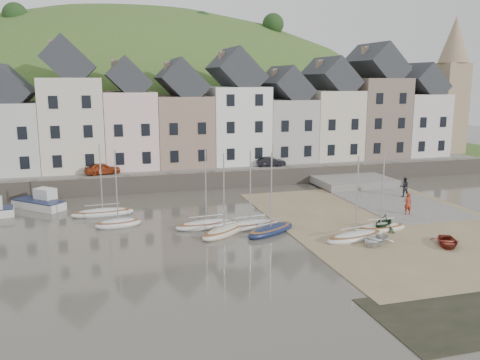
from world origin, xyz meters
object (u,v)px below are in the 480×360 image
object	(u,v)px
rowboat_white	(375,240)
rowboat_red	(447,242)
car_left	(102,169)
sailboat_0	(103,213)
rowboat_green	(384,222)
person_red	(408,203)
person_dark	(404,187)
car_right	(271,162)

from	to	relation	value
rowboat_white	rowboat_red	xyz separation A→B (m)	(4.57, -1.74, -0.00)
rowboat_white	car_left	world-z (taller)	car_left
sailboat_0	rowboat_red	xyz separation A→B (m)	(22.75, -14.86, 0.09)
rowboat_white	rowboat_green	size ratio (longest dim) A/B	1.20
person_red	person_dark	distance (m)	6.83
car_left	rowboat_green	bearing A→B (deg)	-148.10
person_dark	car_left	world-z (taller)	car_left
person_dark	car_right	size ratio (longest dim) A/B	0.58
car_left	car_right	bearing A→B (deg)	-101.92
rowboat_white	car_left	xyz separation A→B (m)	(-17.96, 23.80, 1.86)
person_dark	sailboat_0	bearing A→B (deg)	17.32
rowboat_white	rowboat_red	size ratio (longest dim) A/B	1.01
rowboat_white	person_red	distance (m)	9.01
person_dark	car_left	bearing A→B (deg)	-3.10
car_right	rowboat_green	bearing A→B (deg)	-168.46
sailboat_0	car_right	bearing A→B (deg)	29.55
sailboat_0	rowboat_green	distance (m)	23.00
rowboat_white	rowboat_green	xyz separation A→B (m)	(2.31, 2.68, 0.33)
car_left	rowboat_white	bearing A→B (deg)	-154.88
sailboat_0	person_dark	distance (m)	28.43
person_dark	car_right	world-z (taller)	car_right
rowboat_white	rowboat_green	bearing A→B (deg)	104.90
rowboat_white	person_red	size ratio (longest dim) A/B	1.50
car_left	person_dark	bearing A→B (deg)	-124.88
sailboat_0	person_dark	bearing A→B (deg)	-2.54
person_dark	car_left	distance (m)	30.61
rowboat_red	person_dark	world-z (taller)	person_dark
sailboat_0	person_red	world-z (taller)	sailboat_0
car_left	rowboat_red	bearing A→B (deg)	-150.50
sailboat_0	person_red	distance (m)	25.84
person_red	person_dark	size ratio (longest dim) A/B	0.99
sailboat_0	rowboat_green	bearing A→B (deg)	-27.01
rowboat_green	rowboat_red	size ratio (longest dim) A/B	0.84
person_red	person_dark	bearing A→B (deg)	-117.99
rowboat_red	person_dark	distance (m)	14.75
sailboat_0	rowboat_white	distance (m)	22.42
car_left	car_right	xyz separation A→B (m)	(18.61, 0.00, -0.07)
sailboat_0	rowboat_green	size ratio (longest dim) A/B	2.68
rowboat_white	rowboat_red	world-z (taller)	rowboat_white
sailboat_0	person_red	xyz separation A→B (m)	(24.83, -7.09, 0.80)
sailboat_0	car_right	distance (m)	21.72
person_red	person_dark	world-z (taller)	person_dark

